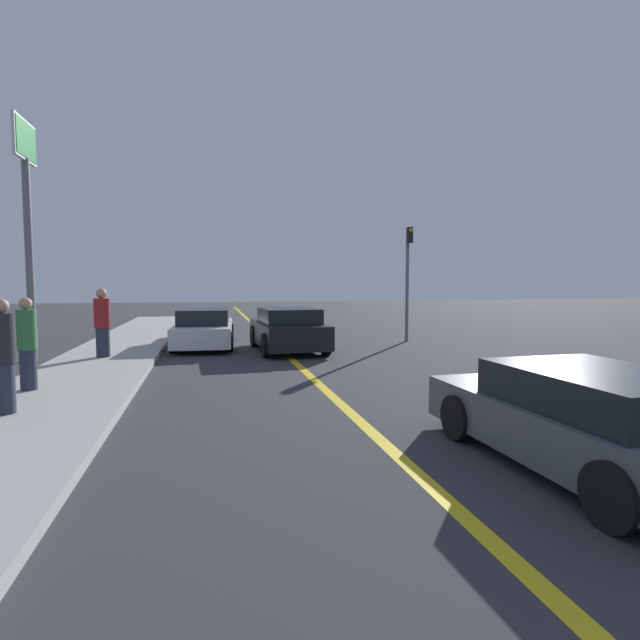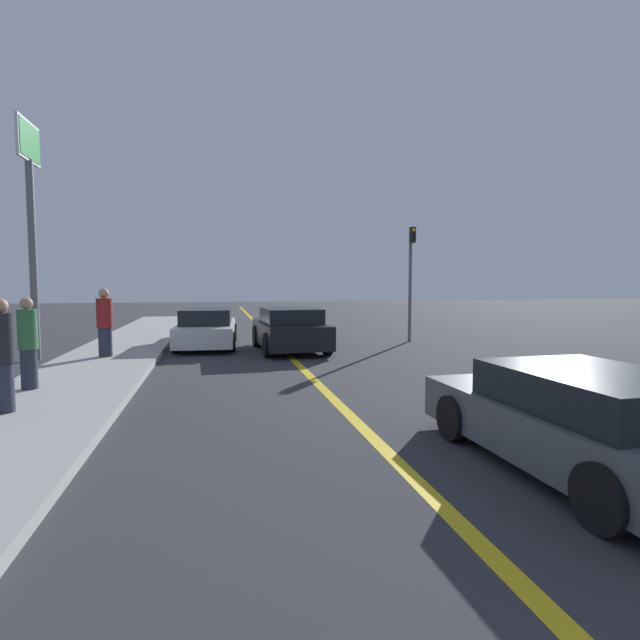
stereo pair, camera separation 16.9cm
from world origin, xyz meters
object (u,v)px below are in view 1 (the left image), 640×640
pedestrian_mid_group (3,356)px  pedestrian_by_sign (102,323)px  car_ahead_center (288,330)px  car_far_distant (204,328)px  pedestrian_far_standing (27,344)px  roadside_sign (26,191)px  traffic_light (408,272)px  car_near_right_lane (589,420)px

pedestrian_mid_group → pedestrian_by_sign: (0.27, 5.85, 0.03)m
car_ahead_center → car_far_distant: 3.06m
pedestrian_mid_group → pedestrian_far_standing: (-0.23, 1.76, -0.02)m
car_ahead_center → pedestrian_by_sign: pedestrian_by_sign is taller
car_ahead_center → pedestrian_mid_group: pedestrian_mid_group is taller
car_far_distant → roadside_sign: (-4.54, -2.13, 3.95)m
pedestrian_mid_group → pedestrian_by_sign: pedestrian_by_sign is taller
car_ahead_center → pedestrian_far_standing: pedestrian_far_standing is taller
traffic_light → roadside_sign: (-11.69, -1.97, 2.06)m
pedestrian_mid_group → traffic_light: traffic_light is taller
car_near_right_lane → pedestrian_mid_group: size_ratio=2.42×
pedestrian_by_sign → roadside_sign: 4.07m
car_ahead_center → pedestrian_mid_group: (-5.44, -7.02, 0.37)m
car_far_distant → traffic_light: 7.40m
pedestrian_far_standing → pedestrian_by_sign: bearing=83.0°
car_near_right_lane → pedestrian_far_standing: pedestrian_far_standing is taller
pedestrian_by_sign → car_near_right_lane: bearing=-53.5°
car_ahead_center → roadside_sign: size_ratio=0.63×
pedestrian_by_sign → traffic_light: 10.24m
car_far_distant → roadside_sign: 6.39m
car_far_distant → pedestrian_far_standing: bearing=-111.2°
pedestrian_mid_group → car_ahead_center: bearing=52.2°
pedestrian_far_standing → roadside_sign: bearing=106.4°
pedestrian_far_standing → pedestrian_by_sign: pedestrian_by_sign is taller
pedestrian_mid_group → car_far_distant: bearing=71.7°
pedestrian_mid_group → roadside_sign: bearing=104.1°
car_near_right_lane → pedestrian_mid_group: (-7.21, 3.55, 0.45)m
pedestrian_far_standing → traffic_light: (10.27, 6.78, 1.50)m
pedestrian_mid_group → pedestrian_by_sign: size_ratio=0.95×
car_ahead_center → car_far_distant: bearing=143.7°
car_far_distant → traffic_light: bearing=1.7°
car_far_distant → pedestrian_mid_group: 9.18m
car_far_distant → pedestrian_mid_group: size_ratio=2.79×
pedestrian_far_standing → car_far_distant: bearing=65.8°
car_far_distant → pedestrian_by_sign: (-2.62, -2.86, 0.44)m
car_near_right_lane → traffic_light: 12.57m
car_far_distant → roadside_sign: bearing=-151.8°
car_ahead_center → car_far_distant: (-2.55, 1.69, -0.04)m
pedestrian_mid_group → roadside_sign: roadside_sign is taller
car_ahead_center → traffic_light: size_ratio=0.98×
roadside_sign → pedestrian_far_standing: bearing=-73.6°
car_near_right_lane → traffic_light: size_ratio=1.03×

